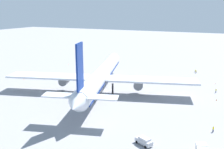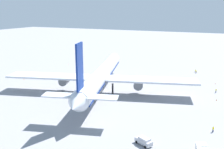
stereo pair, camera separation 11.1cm
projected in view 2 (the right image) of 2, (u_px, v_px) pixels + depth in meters
name	position (u px, v px, depth m)	size (l,w,h in m)	color
ground_plane	(102.00, 91.00, 108.77)	(600.00, 600.00, 0.00)	gray
airliner	(101.00, 75.00, 105.71)	(77.31, 74.63, 23.62)	silver
service_van	(144.00, 141.00, 65.22)	(3.78, 4.99, 1.97)	silver
ground_worker_2	(195.00, 71.00, 139.71)	(0.55, 0.55, 1.67)	#3F3F47
ground_worker_3	(196.00, 72.00, 137.97)	(0.42, 0.42, 1.61)	#3F3F47
ground_worker_4	(216.00, 91.00, 105.96)	(0.47, 0.47, 1.68)	navy
ground_worker_5	(213.00, 129.00, 71.99)	(0.52, 0.52, 1.62)	navy
traffic_cone_0	(215.00, 83.00, 118.10)	(0.36, 0.36, 0.55)	orange
traffic_cone_1	(216.00, 100.00, 96.84)	(0.36, 0.36, 0.55)	orange
traffic_cone_2	(24.00, 79.00, 125.27)	(0.36, 0.36, 0.55)	orange
traffic_cone_3	(69.00, 64.00, 160.20)	(0.36, 0.36, 0.55)	orange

